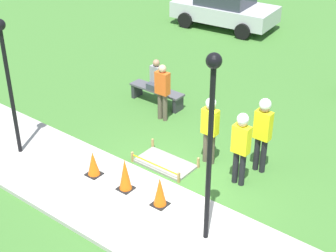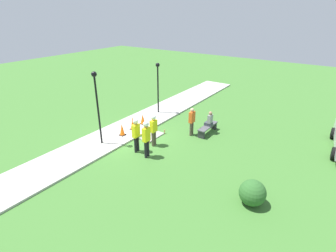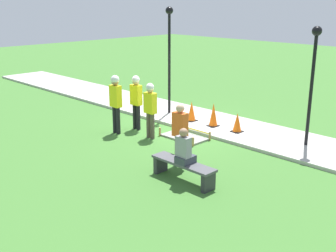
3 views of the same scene
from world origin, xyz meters
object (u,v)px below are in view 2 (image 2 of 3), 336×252
traffic_cone_far_patch (133,123)px  lamppost_near (97,98)px  traffic_cone_near_patch (143,119)px  worker_trainee (154,128)px  park_bench (208,128)px  traffic_cone_sidewalk_edge (122,130)px  bystander_in_orange_shirt (192,120)px  person_seated_on_bench (210,120)px  lamppost_far (158,80)px  worker_supervisor (136,132)px  worker_assistant (146,136)px

traffic_cone_far_patch → lamppost_near: (2.34, -0.20, 2.18)m
traffic_cone_near_patch → worker_trainee: size_ratio=0.35×
park_bench → traffic_cone_sidewalk_edge: bearing=-50.2°
bystander_in_orange_shirt → traffic_cone_sidewalk_edge: bearing=-52.3°
worker_trainee → bystander_in_orange_shirt: bearing=155.7°
park_bench → bystander_in_orange_shirt: 1.18m
worker_trainee → lamppost_near: size_ratio=0.45×
person_seated_on_bench → bystander_in_orange_shirt: bystander_in_orange_shirt is taller
traffic_cone_sidewalk_edge → worker_trainee: bearing=95.1°
worker_trainee → lamppost_near: bearing=-57.1°
bystander_in_orange_shirt → lamppost_near: (3.84, -3.44, 1.72)m
park_bench → lamppost_near: (4.60, -4.12, 2.33)m
park_bench → lamppost_far: lamppost_far is taller
worker_supervisor → worker_trainee: size_ratio=1.04×
worker_assistant → worker_trainee: size_ratio=1.09×
traffic_cone_sidewalk_edge → worker_supervisor: (0.86, 1.86, 0.67)m
worker_trainee → lamppost_near: 3.29m
bystander_in_orange_shirt → lamppost_far: lamppost_far is taller
traffic_cone_near_patch → traffic_cone_far_patch: (0.97, 0.04, 0.08)m
park_bench → bystander_in_orange_shirt: (0.76, -0.68, 0.60)m
lamppost_near → person_seated_on_bench: bearing=138.3°
lamppost_near → lamppost_far: 5.56m
traffic_cone_far_patch → park_bench: 4.52m
traffic_cone_far_patch → traffic_cone_sidewalk_edge: (0.97, 0.03, -0.05)m
park_bench → worker_assistant: (4.21, -1.25, 0.84)m
worker_assistant → lamppost_far: size_ratio=0.56×
traffic_cone_near_patch → worker_supervisor: bearing=34.6°
lamppost_near → lamppost_far: (-5.55, -0.26, -0.26)m
worker_assistant → lamppost_near: (0.39, -2.86, 1.49)m
traffic_cone_far_patch → person_seated_on_bench: bearing=120.5°
park_bench → lamppost_far: 4.93m
worker_trainee → lamppost_far: 4.98m
worker_assistant → lamppost_near: size_ratio=0.49×
worker_assistant → lamppost_far: 6.15m
lamppost_far → park_bench: bearing=77.8°
worker_trainee → worker_assistant: bearing=21.3°
worker_supervisor → traffic_cone_sidewalk_edge: bearing=-114.8°
traffic_cone_far_patch → worker_supervisor: bearing=45.9°
traffic_cone_sidewalk_edge → park_bench: traffic_cone_sidewalk_edge is taller
bystander_in_orange_shirt → lamppost_near: lamppost_near is taller
person_seated_on_bench → worker_assistant: size_ratio=0.46×
park_bench → worker_supervisor: bearing=-26.3°
person_seated_on_bench → lamppost_far: (-0.87, -4.42, 1.57)m
traffic_cone_far_patch → worker_supervisor: 2.70m
traffic_cone_near_patch → bystander_in_orange_shirt: 3.37m
park_bench → worker_trainee: bearing=-29.3°
traffic_cone_near_patch → worker_supervisor: 3.48m
person_seated_on_bench → lamppost_near: bearing=-41.7°
traffic_cone_far_patch → worker_trainee: bearing=70.5°
park_bench → worker_supervisor: size_ratio=0.97×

